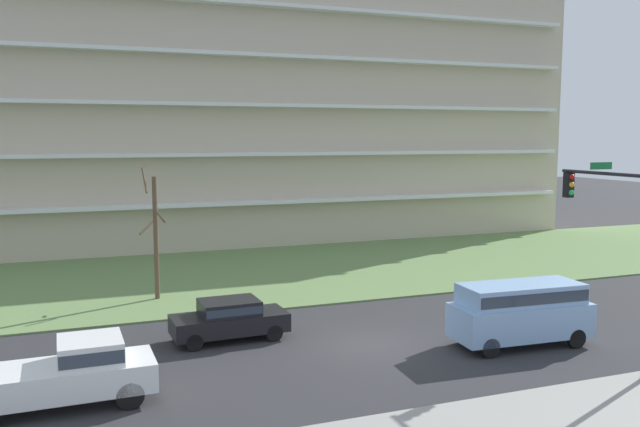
{
  "coord_description": "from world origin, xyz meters",
  "views": [
    {
      "loc": [
        -10.31,
        -21.78,
        7.82
      ],
      "look_at": [
        0.19,
        6.0,
        4.31
      ],
      "focal_mm": 37.0,
      "sensor_mm": 36.0,
      "label": 1
    }
  ],
  "objects_px": {
    "van_blue_near_left": "(521,309)",
    "sedan_black_center_right": "(229,318)",
    "traffic_signal_mast": "(620,233)",
    "tree_left": "(155,235)",
    "pickup_white_center_left": "(67,372)"
  },
  "relations": [
    {
      "from": "tree_left",
      "to": "sedan_black_center_right",
      "type": "xyz_separation_m",
      "value": [
        1.86,
        -7.32,
        -2.26
      ]
    },
    {
      "from": "tree_left",
      "to": "pickup_white_center_left",
      "type": "xyz_separation_m",
      "value": [
        -3.95,
        -11.81,
        -2.11
      ]
    },
    {
      "from": "tree_left",
      "to": "traffic_signal_mast",
      "type": "bearing_deg",
      "value": -49.2
    },
    {
      "from": "van_blue_near_left",
      "to": "pickup_white_center_left",
      "type": "xyz_separation_m",
      "value": [
        -15.84,
        0.01,
        -0.38
      ]
    },
    {
      "from": "tree_left",
      "to": "traffic_signal_mast",
      "type": "xyz_separation_m",
      "value": [
        13.09,
        -15.17,
        1.52
      ]
    },
    {
      "from": "van_blue_near_left",
      "to": "sedan_black_center_right",
      "type": "relative_size",
      "value": 1.19
    },
    {
      "from": "sedan_black_center_right",
      "to": "traffic_signal_mast",
      "type": "height_order",
      "value": "traffic_signal_mast"
    },
    {
      "from": "tree_left",
      "to": "van_blue_near_left",
      "type": "height_order",
      "value": "tree_left"
    },
    {
      "from": "pickup_white_center_left",
      "to": "sedan_black_center_right",
      "type": "bearing_deg",
      "value": 36.55
    },
    {
      "from": "traffic_signal_mast",
      "to": "tree_left",
      "type": "bearing_deg",
      "value": 130.8
    },
    {
      "from": "pickup_white_center_left",
      "to": "sedan_black_center_right",
      "type": "height_order",
      "value": "pickup_white_center_left"
    },
    {
      "from": "sedan_black_center_right",
      "to": "traffic_signal_mast",
      "type": "bearing_deg",
      "value": 143.2
    },
    {
      "from": "tree_left",
      "to": "traffic_signal_mast",
      "type": "height_order",
      "value": "traffic_signal_mast"
    },
    {
      "from": "tree_left",
      "to": "van_blue_near_left",
      "type": "xyz_separation_m",
      "value": [
        11.89,
        -11.82,
        -1.73
      ]
    },
    {
      "from": "tree_left",
      "to": "pickup_white_center_left",
      "type": "relative_size",
      "value": 1.17
    }
  ]
}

